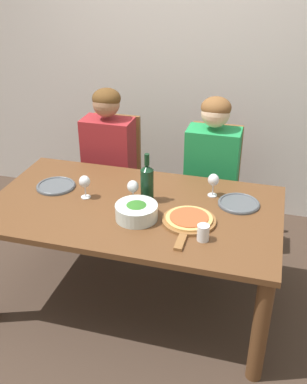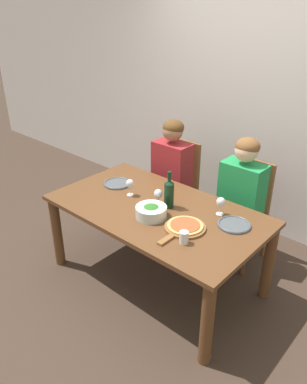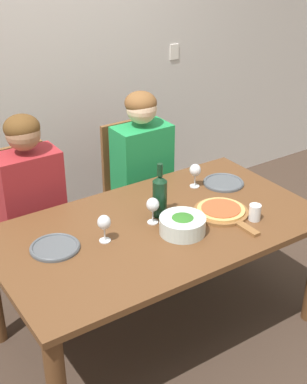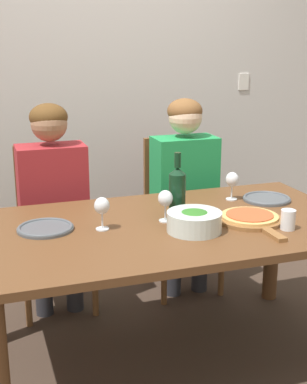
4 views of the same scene
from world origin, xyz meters
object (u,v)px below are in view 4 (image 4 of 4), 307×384
object	(u,v)px
chair_left	(52,222)
dinner_plate_right	(267,199)
wine_glass_centre	(165,200)
person_woman	(53,190)
water_tumbler	(288,220)
dinner_plate_left	(45,228)
chair_right	(178,209)
wine_glass_right	(232,181)
person_man	(185,179)
pizza_on_board	(250,219)
broccoli_bowl	(194,221)
wine_glass_left	(102,207)
wine_bottle	(177,191)

from	to	relation	value
chair_left	dinner_plate_right	bearing A→B (deg)	-31.69
dinner_plate_right	wine_glass_centre	distance (m)	0.65
person_woman	dinner_plate_right	xyz separation A→B (m)	(1.05, -0.53, 0.00)
person_woman	water_tumbler	distance (m)	1.33
dinner_plate_left	person_woman	bearing A→B (deg)	78.54
water_tumbler	dinner_plate_right	bearing A→B (deg)	71.35
chair_right	dinner_plate_left	xyz separation A→B (m)	(-0.93, -0.74, 0.23)
chair_left	wine_glass_right	distance (m)	1.10
chair_right	water_tumbler	world-z (taller)	chair_right
chair_left	person_woman	distance (m)	0.25
person_man	wine_glass_centre	bearing A→B (deg)	-118.97
pizza_on_board	water_tumbler	bearing A→B (deg)	-54.02
dinner_plate_left	wine_glass_right	xyz separation A→B (m)	(1.01, 0.16, 0.10)
person_man	water_tumbler	size ratio (longest dim) A/B	13.34
chair_left	wine_glass_centre	size ratio (longest dim) A/B	6.32
broccoli_bowl	wine_glass_right	xyz separation A→B (m)	(0.38, 0.39, 0.06)
broccoli_bowl	wine_glass_centre	world-z (taller)	wine_glass_centre
person_man	dinner_plate_right	bearing A→B (deg)	-64.91
wine_glass_left	water_tumbler	distance (m)	0.84
water_tumbler	wine_glass_left	bearing A→B (deg)	161.45
dinner_plate_right	wine_glass_centre	world-z (taller)	wine_glass_centre
person_man	wine_bottle	world-z (taller)	person_man
dinner_plate_left	person_man	bearing A→B (deg)	33.90
dinner_plate_right	wine_glass_right	xyz separation A→B (m)	(-0.17, 0.07, 0.10)
person_woman	person_man	xyz separation A→B (m)	(0.80, 0.00, 0.00)
wine_glass_right	water_tumbler	world-z (taller)	wine_glass_right
chair_right	dinner_plate_right	world-z (taller)	chair_right
dinner_plate_right	water_tumbler	size ratio (longest dim) A/B	2.78
dinner_plate_right	wine_glass_centre	bearing A→B (deg)	-166.67
person_man	wine_glass_right	xyz separation A→B (m)	(0.08, -0.46, 0.10)
wine_glass_centre	water_tumbler	world-z (taller)	wine_glass_centre
wine_glass_right	person_woman	bearing A→B (deg)	152.18
wine_bottle	wine_glass_left	bearing A→B (deg)	-170.66
chair_right	person_man	world-z (taller)	person_man
dinner_plate_right	wine_bottle	bearing A→B (deg)	-169.36
wine_bottle	dinner_plate_right	bearing A→B (deg)	10.64
wine_glass_right	wine_bottle	bearing A→B (deg)	-155.35
chair_left	wine_glass_right	size ratio (longest dim) A/B	6.32
wine_glass_left	wine_glass_right	world-z (taller)	same
wine_glass_right	wine_glass_centre	distance (m)	0.51
chair_right	dinner_plate_left	size ratio (longest dim) A/B	3.77
wine_glass_left	wine_bottle	bearing A→B (deg)	9.34
person_woman	wine_glass_right	distance (m)	1.00
person_woman	wine_glass_right	world-z (taller)	person_woman
wine_glass_centre	wine_glass_left	bearing A→B (deg)	-176.67
wine_bottle	chair_right	bearing A→B (deg)	68.16
wine_glass_left	person_woman	bearing A→B (deg)	99.49
chair_left	wine_glass_right	bearing A→B (deg)	-33.38
dinner_plate_right	chair_left	bearing A→B (deg)	148.31
broccoli_bowl	water_tumbler	bearing A→B (deg)	-15.59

